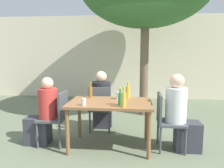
{
  "coord_description": "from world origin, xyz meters",
  "views": [
    {
      "loc": [
        0.39,
        -3.46,
        1.58
      ],
      "look_at": [
        0.0,
        0.3,
        1.02
      ],
      "focal_mm": 35.0,
      "sensor_mm": 36.0,
      "label": 1
    }
  ],
  "objects_px": {
    "drinking_glass_0": "(118,96)",
    "patio_chair_1": "(166,118)",
    "patio_chair_2": "(100,106)",
    "drinking_glass_1": "(84,102)",
    "dining_table_front": "(110,107)",
    "oil_cruet_0": "(128,92)",
    "oil_cruet_2": "(124,99)",
    "patio_chair_0": "(57,115)",
    "person_seated_2": "(102,102)",
    "person_seated_0": "(43,115)",
    "person_seated_1": "(181,116)",
    "amber_bottle_1": "(91,92)",
    "green_bottle_3": "(120,99)"
  },
  "relations": [
    {
      "from": "patio_chair_0",
      "to": "green_bottle_3",
      "type": "distance_m",
      "value": 1.16
    },
    {
      "from": "patio_chair_1",
      "to": "drinking_glass_1",
      "type": "xyz_separation_m",
      "value": [
        -1.28,
        -0.29,
        0.3
      ]
    },
    {
      "from": "person_seated_1",
      "to": "drinking_glass_0",
      "type": "height_order",
      "value": "person_seated_1"
    },
    {
      "from": "patio_chair_0",
      "to": "green_bottle_3",
      "type": "xyz_separation_m",
      "value": [
        1.09,
        -0.21,
        0.35
      ]
    },
    {
      "from": "patio_chair_0",
      "to": "oil_cruet_0",
      "type": "relative_size",
      "value": 3.11
    },
    {
      "from": "oil_cruet_2",
      "to": "drinking_glass_0",
      "type": "relative_size",
      "value": 2.49
    },
    {
      "from": "amber_bottle_1",
      "to": "person_seated_1",
      "type": "bearing_deg",
      "value": -11.32
    },
    {
      "from": "patio_chair_1",
      "to": "oil_cruet_0",
      "type": "distance_m",
      "value": 0.79
    },
    {
      "from": "green_bottle_3",
      "to": "drinking_glass_0",
      "type": "bearing_deg",
      "value": 98.32
    },
    {
      "from": "oil_cruet_0",
      "to": "oil_cruet_2",
      "type": "height_order",
      "value": "oil_cruet_2"
    },
    {
      "from": "dining_table_front",
      "to": "patio_chair_2",
      "type": "xyz_separation_m",
      "value": [
        -0.27,
        0.66,
        -0.16
      ]
    },
    {
      "from": "dining_table_front",
      "to": "person_seated_1",
      "type": "height_order",
      "value": "person_seated_1"
    },
    {
      "from": "person_seated_0",
      "to": "person_seated_2",
      "type": "distance_m",
      "value": 1.25
    },
    {
      "from": "person_seated_0",
      "to": "drinking_glass_0",
      "type": "bearing_deg",
      "value": 99.52
    },
    {
      "from": "person_seated_1",
      "to": "amber_bottle_1",
      "type": "relative_size",
      "value": 4.56
    },
    {
      "from": "patio_chair_2",
      "to": "oil_cruet_0",
      "type": "distance_m",
      "value": 0.74
    },
    {
      "from": "oil_cruet_0",
      "to": "oil_cruet_2",
      "type": "xyz_separation_m",
      "value": [
        -0.04,
        -0.66,
        0.0
      ]
    },
    {
      "from": "person_seated_0",
      "to": "person_seated_1",
      "type": "relative_size",
      "value": 0.94
    },
    {
      "from": "oil_cruet_2",
      "to": "person_seated_1",
      "type": "bearing_deg",
      "value": 20.29
    },
    {
      "from": "patio_chair_2",
      "to": "person_seated_2",
      "type": "relative_size",
      "value": 0.76
    },
    {
      "from": "dining_table_front",
      "to": "drinking_glass_1",
      "type": "relative_size",
      "value": 12.1
    },
    {
      "from": "dining_table_front",
      "to": "patio_chair_2",
      "type": "relative_size",
      "value": 1.47
    },
    {
      "from": "drinking_glass_0",
      "to": "patio_chair_1",
      "type": "bearing_deg",
      "value": -15.03
    },
    {
      "from": "person_seated_1",
      "to": "person_seated_2",
      "type": "height_order",
      "value": "person_seated_1"
    },
    {
      "from": "person_seated_2",
      "to": "drinking_glass_0",
      "type": "height_order",
      "value": "person_seated_2"
    },
    {
      "from": "person_seated_2",
      "to": "drinking_glass_1",
      "type": "distance_m",
      "value": 1.22
    },
    {
      "from": "patio_chair_0",
      "to": "drinking_glass_1",
      "type": "xyz_separation_m",
      "value": [
        0.54,
        -0.29,
        0.3
      ]
    },
    {
      "from": "patio_chair_0",
      "to": "person_seated_0",
      "type": "bearing_deg",
      "value": -90.0
    },
    {
      "from": "person_seated_0",
      "to": "drinking_glass_1",
      "type": "bearing_deg",
      "value": 69.51
    },
    {
      "from": "patio_chair_2",
      "to": "oil_cruet_2",
      "type": "relative_size",
      "value": 3.01
    },
    {
      "from": "person_seated_1",
      "to": "person_seated_2",
      "type": "bearing_deg",
      "value": 57.69
    },
    {
      "from": "patio_chair_1",
      "to": "person_seated_1",
      "type": "height_order",
      "value": "person_seated_1"
    },
    {
      "from": "patio_chair_1",
      "to": "drinking_glass_0",
      "type": "xyz_separation_m",
      "value": [
        -0.79,
        0.21,
        0.31
      ]
    },
    {
      "from": "oil_cruet_0",
      "to": "dining_table_front",
      "type": "bearing_deg",
      "value": -130.79
    },
    {
      "from": "dining_table_front",
      "to": "amber_bottle_1",
      "type": "bearing_deg",
      "value": 141.62
    },
    {
      "from": "patio_chair_0",
      "to": "person_seated_1",
      "type": "distance_m",
      "value": 2.05
    },
    {
      "from": "drinking_glass_1",
      "to": "oil_cruet_0",
      "type": "bearing_deg",
      "value": 43.38
    },
    {
      "from": "oil_cruet_0",
      "to": "drinking_glass_0",
      "type": "relative_size",
      "value": 2.4
    },
    {
      "from": "patio_chair_2",
      "to": "person_seated_1",
      "type": "relative_size",
      "value": 0.74
    },
    {
      "from": "person_seated_0",
      "to": "person_seated_2",
      "type": "height_order",
      "value": "person_seated_2"
    },
    {
      "from": "person_seated_2",
      "to": "oil_cruet_2",
      "type": "xyz_separation_m",
      "value": [
        0.51,
        -1.23,
        0.35
      ]
    },
    {
      "from": "person_seated_2",
      "to": "oil_cruet_0",
      "type": "relative_size",
      "value": 4.08
    },
    {
      "from": "patio_chair_2",
      "to": "oil_cruet_0",
      "type": "relative_size",
      "value": 3.11
    },
    {
      "from": "patio_chair_2",
      "to": "green_bottle_3",
      "type": "distance_m",
      "value": 1.04
    },
    {
      "from": "person_seated_2",
      "to": "drinking_glass_1",
      "type": "bearing_deg",
      "value": 85.12
    },
    {
      "from": "patio_chair_0",
      "to": "person_seated_2",
      "type": "distance_m",
      "value": 1.1
    },
    {
      "from": "patio_chair_2",
      "to": "drinking_glass_1",
      "type": "relative_size",
      "value": 8.24
    },
    {
      "from": "oil_cruet_2",
      "to": "drinking_glass_1",
      "type": "relative_size",
      "value": 2.74
    },
    {
      "from": "oil_cruet_0",
      "to": "drinking_glass_1",
      "type": "distance_m",
      "value": 0.9
    },
    {
      "from": "amber_bottle_1",
      "to": "drinking_glass_0",
      "type": "bearing_deg",
      "value": -10.55
    }
  ]
}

